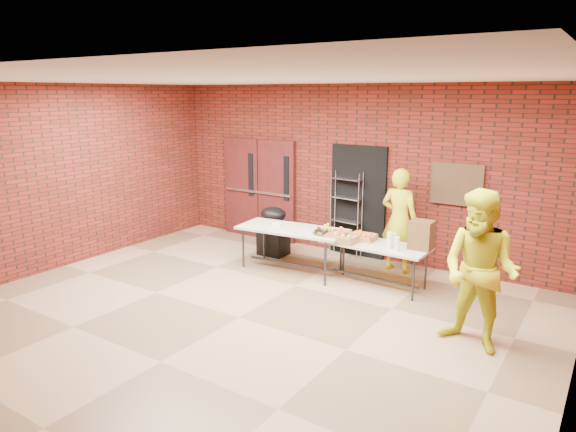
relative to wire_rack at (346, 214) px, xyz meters
The scene contains 19 objects.
room 3.41m from the wire_rack, 88.80° to the right, with size 8.08×7.08×3.28m.
double_doors 2.14m from the wire_rack, behind, with size 1.78×0.12×2.10m.
dark_doorway 0.33m from the wire_rack, 39.53° to the left, with size 1.10×0.06×2.10m, color black.
bronze_plaque 2.11m from the wire_rack, ahead, with size 0.85×0.04×0.70m, color #402C19.
wire_rack is the anchor object (origin of this frame).
table_left 1.35m from the wire_rack, 105.68° to the right, with size 1.95×0.96×0.77m.
table_right 1.60m from the wire_rack, 45.94° to the right, with size 1.71×0.76×0.69m.
basket_bananas 1.29m from the wire_rack, 72.49° to the right, with size 0.47×0.37×0.15m.
basket_oranges 1.35m from the wire_rack, 51.25° to the right, with size 0.40×0.31×0.13m.
basket_apples 1.44m from the wire_rack, 64.80° to the right, with size 0.50×0.39×0.15m.
muffin_tray 1.33m from the wire_rack, 78.31° to the right, with size 0.40×0.40×0.10m.
napkin_box 1.48m from the wire_rack, 116.36° to the right, with size 0.16×0.11×0.05m, color silver.
coffee_dispenser 2.06m from the wire_rack, 29.08° to the right, with size 0.34×0.30×0.44m, color brown.
cup_stack_front 1.86m from the wire_rack, 41.89° to the right, with size 0.09×0.09×0.26m, color silver.
cup_stack_mid 2.01m from the wire_rack, 40.42° to the right, with size 0.07×0.07×0.22m, color silver.
cup_stack_back 1.80m from the wire_rack, 38.52° to the right, with size 0.07×0.07×0.21m, color silver.
covered_grill 1.42m from the wire_rack, 148.88° to the right, with size 0.52×0.44×0.94m.
volunteer_woman 1.18m from the wire_rack, 12.72° to the right, with size 0.66×0.43×1.81m, color #C6CA16.
volunteer_man 3.84m from the wire_rack, 38.66° to the right, with size 0.95×0.74×1.96m, color #C6CA16.
Camera 1 is at (4.19, -5.11, 3.03)m, focal length 32.00 mm.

